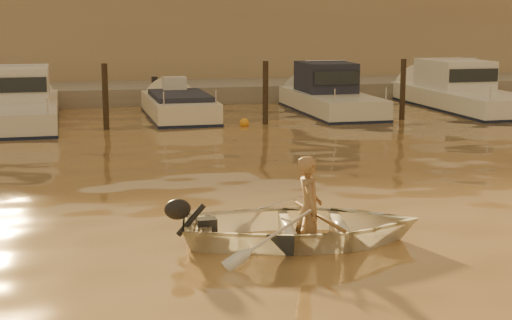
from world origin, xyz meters
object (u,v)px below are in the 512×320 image
object	(u,v)px
dinghy	(302,226)
moored_boat_4	(331,95)
moored_boat_2	(18,103)
moored_boat_3	(179,111)
person	(309,209)
waterfront_building	(93,37)
moored_boat_5	(463,92)

from	to	relation	value
dinghy	moored_boat_4	xyz separation A→B (m)	(5.69, 15.00, 0.36)
moored_boat_2	moored_boat_3	size ratio (longest dim) A/B	1.40
person	moored_boat_4	size ratio (longest dim) A/B	0.25
moored_boat_4	waterfront_building	xyz separation A→B (m)	(-7.76, 11.00, 1.77)
person	waterfront_building	bearing A→B (deg)	14.61
moored_boat_4	moored_boat_5	xyz separation A→B (m)	(5.16, 0.00, 0.00)
dinghy	moored_boat_5	distance (m)	18.52
person	moored_boat_2	distance (m)	15.84
dinghy	person	bearing A→B (deg)	-90.00
moored_boat_2	moored_boat_5	size ratio (longest dim) A/B	0.98
moored_boat_2	moored_boat_5	bearing A→B (deg)	0.00
dinghy	waterfront_building	size ratio (longest dim) A/B	0.08
dinghy	moored_boat_4	distance (m)	16.05
dinghy	moored_boat_4	size ratio (longest dim) A/B	0.55
person	moored_boat_5	bearing A→B (deg)	-25.75
moored_boat_3	moored_boat_4	xyz separation A→B (m)	(5.42, 0.00, 0.40)
moored_boat_3	person	bearing A→B (deg)	-90.66
moored_boat_2	waterfront_building	world-z (taller)	waterfront_building
dinghy	moored_boat_5	world-z (taller)	moored_boat_5
person	dinghy	bearing A→B (deg)	90.00
person	moored_boat_5	xyz separation A→B (m)	(10.75, 15.02, 0.10)
moored_boat_2	dinghy	bearing A→B (deg)	-71.78
person	moored_boat_2	world-z (taller)	moored_boat_2
person	waterfront_building	world-z (taller)	waterfront_building
moored_boat_4	moored_boat_2	bearing A→B (deg)	180.00
dinghy	moored_boat_3	distance (m)	15.01
waterfront_building	moored_boat_5	bearing A→B (deg)	-40.41
moored_boat_3	moored_boat_4	distance (m)	5.43
person	moored_boat_4	bearing A→B (deg)	-10.58
moored_boat_5	waterfront_building	size ratio (longest dim) A/B	0.18
moored_boat_4	waterfront_building	size ratio (longest dim) A/B	0.15
moored_boat_3	moored_boat_5	bearing A→B (deg)	0.00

